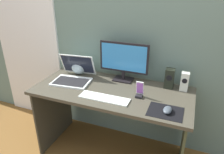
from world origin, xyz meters
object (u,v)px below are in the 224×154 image
speaker_near_monitor (169,78)px  speaker_right (185,81)px  monitor (124,60)px  keyboard_external (104,98)px  fishbowl (79,67)px  phone_in_dock (140,92)px  mouse (168,110)px  laptop (74,76)px

speaker_near_monitor → speaker_right: bearing=0.0°
monitor → keyboard_external: monitor is taller
speaker_right → keyboard_external: (-0.58, -0.39, -0.08)m
keyboard_external → fishbowl: bearing=139.2°
speaker_near_monitor → fishbowl: 0.89m
fishbowl → phone_in_dock: (0.69, -0.24, -0.02)m
fishbowl → mouse: 1.02m
keyboard_external → laptop: bearing=152.1°
monitor → speaker_near_monitor: monitor is taller
speaker_near_monitor → keyboard_external: size_ratio=0.43×
speaker_right → speaker_near_monitor: size_ratio=0.92×
speaker_right → laptop: bearing=-169.9°
speaker_near_monitor → mouse: bearing=-83.2°
laptop → phone_in_dock: laptop is taller
speaker_near_monitor → laptop: laptop is taller
speaker_right → speaker_near_monitor: bearing=-180.0°
speaker_right → keyboard_external: bearing=-146.3°
mouse → fishbowl: bearing=161.4°
phone_in_dock → laptop: bearing=173.0°
laptop → keyboard_external: size_ratio=0.90×
speaker_right → mouse: bearing=-101.2°
fishbowl → phone_in_dock: size_ratio=1.08×
monitor → laptop: 0.49m
laptop → keyboard_external: (0.40, -0.21, -0.04)m
monitor → speaker_right: bearing=-0.2°
fishbowl → phone_in_dock: 0.74m
laptop → mouse: 0.93m
keyboard_external → phone_in_dock: bearing=26.7°
laptop → mouse: laptop is taller
monitor → laptop: size_ratio=1.24×
monitor → mouse: bearing=-40.5°
laptop → phone_in_dock: (0.66, -0.08, 0.00)m
mouse → phone_in_dock: size_ratio=0.72×
speaker_near_monitor → keyboard_external: (-0.46, -0.39, -0.08)m
mouse → phone_in_dock: phone_in_dock is taller
speaker_right → phone_in_dock: 0.42m
laptop → speaker_near_monitor: bearing=11.6°
mouse → monitor: bearing=143.3°
laptop → monitor: bearing=22.2°
phone_in_dock → speaker_right: bearing=38.5°
monitor → fishbowl: 0.48m
phone_in_dock → mouse: bearing=-30.5°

